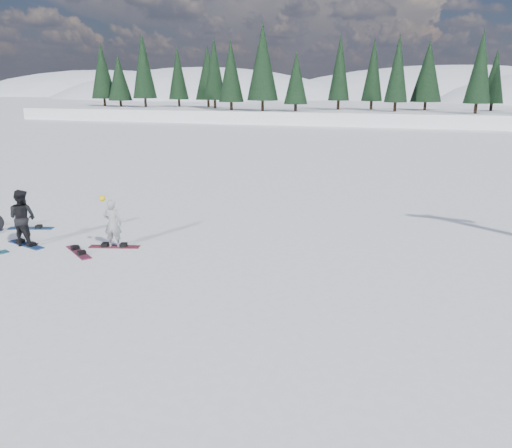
{
  "coord_description": "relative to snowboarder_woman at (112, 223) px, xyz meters",
  "views": [
    {
      "loc": [
        8.03,
        -11.45,
        4.7
      ],
      "look_at": [
        4.23,
        0.84,
        1.1
      ],
      "focal_mm": 35.0,
      "sensor_mm": 36.0,
      "label": 1
    }
  ],
  "objects": [
    {
      "name": "snowboarder_man",
      "position": [
        -2.69,
        -0.61,
        0.11
      ],
      "size": [
        0.85,
        0.66,
        1.72
      ],
      "primitive_type": "imported",
      "rotation": [
        0.0,
        0.0,
        3.16
      ],
      "color": "black",
      "rests_on": "ground"
    },
    {
      "name": "snowboard_woman",
      "position": [
        0.0,
        0.0,
        -0.73
      ],
      "size": [
        1.52,
        0.65,
        0.03
      ],
      "primitive_type": "cube",
      "rotation": [
        0.0,
        0.0,
        0.25
      ],
      "color": "maroon",
      "rests_on": "ground"
    },
    {
      "name": "snowboarder_woman",
      "position": [
        0.0,
        0.0,
        0.0
      ],
      "size": [
        0.59,
        0.44,
        1.6
      ],
      "rotation": [
        0.0,
        0.0,
        3.32
      ],
      "color": "#97979C",
      "rests_on": "ground"
    },
    {
      "name": "alpine_backdrop",
      "position": [
        -11.49,
        188.31,
        -14.72
      ],
      "size": [
        412.5,
        227.0,
        53.2
      ],
      "color": "white",
      "rests_on": "ground"
    },
    {
      "name": "snowboard_loose_c",
      "position": [
        -3.81,
        0.91,
        -0.73
      ],
      "size": [
        1.52,
        0.68,
        0.03
      ],
      "primitive_type": "cube",
      "rotation": [
        0.0,
        0.0,
        0.28
      ],
      "color": "#1B4F96",
      "rests_on": "ground"
    },
    {
      "name": "snowboard_loose_b",
      "position": [
        -0.71,
        -0.75,
        -0.73
      ],
      "size": [
        1.38,
        1.11,
        0.03
      ],
      "primitive_type": "cube",
      "rotation": [
        0.0,
        0.0,
        -0.63
      ],
      "color": "maroon",
      "rests_on": "ground"
    },
    {
      "name": "snowboard_man",
      "position": [
        -2.69,
        -0.61,
        -0.73
      ],
      "size": [
        1.52,
        0.71,
        0.03
      ],
      "primitive_type": "cube",
      "rotation": [
        0.0,
        0.0,
        -0.3
      ],
      "color": "#1A4492",
      "rests_on": "ground"
    },
    {
      "name": "ground",
      "position": [
        0.23,
        -0.86,
        -0.75
      ],
      "size": [
        420.0,
        420.0,
        0.0
      ],
      "primitive_type": "plane",
      "color": "white",
      "rests_on": "ground"
    }
  ]
}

